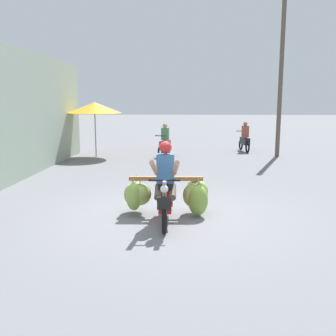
{
  "coord_description": "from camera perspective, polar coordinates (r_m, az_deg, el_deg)",
  "views": [
    {
      "loc": [
        0.39,
        -7.45,
        2.32
      ],
      "look_at": [
        -0.02,
        0.62,
        0.9
      ],
      "focal_mm": 40.66,
      "sensor_mm": 36.0,
      "label": 1
    }
  ],
  "objects": [
    {
      "name": "motorbike_main_loaded",
      "position": [
        7.7,
        -0.3,
        -3.71
      ],
      "size": [
        1.8,
        1.82,
        1.58
      ],
      "color": "black",
      "rests_on": "ground"
    },
    {
      "name": "motorbike_distant_ahead_right",
      "position": [
        16.28,
        -0.48,
        3.78
      ],
      "size": [
        0.63,
        1.59,
        1.4
      ],
      "color": "black",
      "rests_on": "ground"
    },
    {
      "name": "market_umbrella_near_shop",
      "position": [
        16.27,
        -10.94,
        8.87
      ],
      "size": [
        2.23,
        2.23,
        2.29
      ],
      "color": "#99999E",
      "rests_on": "ground"
    },
    {
      "name": "utility_pole",
      "position": [
        16.78,
        16.54,
        12.61
      ],
      "size": [
        0.18,
        0.18,
        6.43
      ],
      "primitive_type": "cylinder",
      "color": "brown",
      "rests_on": "ground"
    },
    {
      "name": "ground_plane",
      "position": [
        7.82,
        -0.1,
        -7.31
      ],
      "size": [
        120.0,
        120.0,
        0.0
      ],
      "primitive_type": "plane",
      "color": "slate"
    },
    {
      "name": "motorbike_distant_ahead_left",
      "position": [
        18.09,
        11.42,
        4.21
      ],
      "size": [
        0.51,
        1.62,
        1.4
      ],
      "color": "black",
      "rests_on": "ground"
    }
  ]
}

